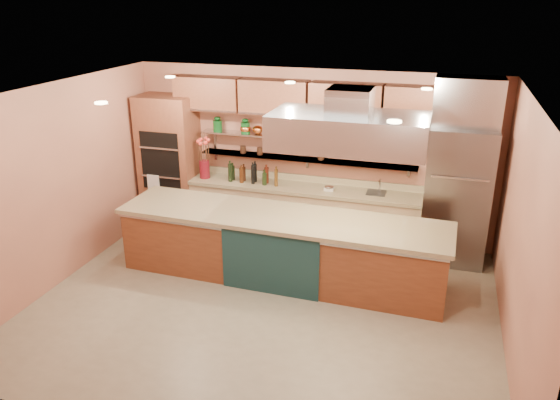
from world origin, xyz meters
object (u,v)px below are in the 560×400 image
(kitchen_scale, at_px, (329,188))
(copper_kettle, at_px, (258,130))
(refrigerator, at_px, (457,196))
(island, at_px, (281,247))
(green_canister, at_px, (288,131))
(flower_vase, at_px, (205,169))

(kitchen_scale, relative_size, copper_kettle, 0.85)
(refrigerator, relative_size, island, 0.45)
(kitchen_scale, height_order, copper_kettle, copper_kettle)
(refrigerator, bearing_deg, kitchen_scale, 179.71)
(green_canister, bearing_deg, copper_kettle, 180.00)
(green_canister, bearing_deg, kitchen_scale, -16.25)
(refrigerator, height_order, flower_vase, refrigerator)
(refrigerator, bearing_deg, island, -150.80)
(island, relative_size, kitchen_scale, 30.83)
(island, distance_m, green_canister, 2.07)
(copper_kettle, height_order, green_canister, green_canister)
(flower_vase, xyz_separation_m, kitchen_scale, (2.17, 0.00, -0.11))
(flower_vase, height_order, copper_kettle, copper_kettle)
(refrigerator, height_order, island, refrigerator)
(refrigerator, bearing_deg, flower_vase, 179.86)
(kitchen_scale, bearing_deg, refrigerator, 22.63)
(island, height_order, copper_kettle, copper_kettle)
(island, bearing_deg, flower_vase, 144.68)
(refrigerator, xyz_separation_m, flower_vase, (-4.13, 0.01, 0.03))
(copper_kettle, distance_m, green_canister, 0.52)
(refrigerator, bearing_deg, green_canister, 175.15)
(island, relative_size, copper_kettle, 26.35)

